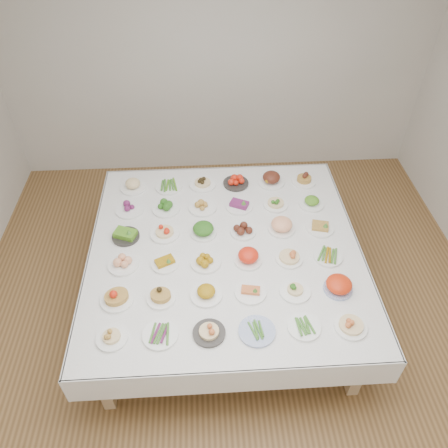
{
  "coord_description": "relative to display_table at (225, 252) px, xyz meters",
  "views": [
    {
      "loc": [
        -0.21,
        -2.39,
        3.47
      ],
      "look_at": [
        -0.04,
        0.37,
        0.88
      ],
      "focal_mm": 35.0,
      "sensor_mm": 36.0,
      "label": 1
    }
  ],
  "objects": [
    {
      "name": "room_envelope",
      "position": [
        0.04,
        -0.22,
        1.15
      ],
      "size": [
        5.02,
        5.02,
        2.81
      ],
      "color": "olive",
      "rests_on": "ground"
    },
    {
      "name": "display_table",
      "position": [
        0.0,
        0.0,
        0.0
      ],
      "size": [
        2.34,
        2.34,
        0.75
      ],
      "color": "white",
      "rests_on": "ground"
    },
    {
      "name": "dish_0",
      "position": [
        -0.86,
        -0.86,
        0.11
      ],
      "size": [
        0.22,
        0.22,
        0.11
      ],
      "color": "white",
      "rests_on": "display_table"
    },
    {
      "name": "dish_1",
      "position": [
        -0.52,
        -0.85,
        0.09
      ],
      "size": [
        0.25,
        0.25,
        0.06
      ],
      "color": "white",
      "rests_on": "display_table"
    },
    {
      "name": "dish_2",
      "position": [
        -0.17,
        -0.86,
        0.13
      ],
      "size": [
        0.25,
        0.25,
        0.13
      ],
      "color": "#2C2927",
      "rests_on": "display_table"
    },
    {
      "name": "dish_3",
      "position": [
        0.18,
        -0.87,
        0.09
      ],
      "size": [
        0.26,
        0.26,
        0.06
      ],
      "color": "#4C66B2",
      "rests_on": "display_table"
    },
    {
      "name": "dish_4",
      "position": [
        0.52,
        -0.85,
        0.09
      ],
      "size": [
        0.24,
        0.24,
        0.05
      ],
      "color": "white",
      "rests_on": "display_table"
    },
    {
      "name": "dish_5",
      "position": [
        0.86,
        -0.87,
        0.12
      ],
      "size": [
        0.24,
        0.24,
        0.13
      ],
      "color": "white",
      "rests_on": "display_table"
    },
    {
      "name": "dish_6",
      "position": [
        -0.86,
        -0.52,
        0.14
      ],
      "size": [
        0.29,
        0.28,
        0.16
      ],
      "color": "white",
      "rests_on": "display_table"
    },
    {
      "name": "dish_7",
      "position": [
        -0.53,
        -0.53,
        0.12
      ],
      "size": [
        0.22,
        0.22,
        0.13
      ],
      "color": "white",
      "rests_on": "display_table"
    },
    {
      "name": "dish_8",
      "position": [
        -0.18,
        -0.52,
        0.12
      ],
      "size": [
        0.25,
        0.25,
        0.13
      ],
      "color": "white",
      "rests_on": "display_table"
    },
    {
      "name": "dish_9",
      "position": [
        0.17,
        -0.51,
        0.1
      ],
      "size": [
        0.25,
        0.25,
        0.1
      ],
      "color": "white",
      "rests_on": "display_table"
    },
    {
      "name": "dish_10",
      "position": [
        0.51,
        -0.52,
        0.11
      ],
      "size": [
        0.24,
        0.24,
        0.12
      ],
      "color": "white",
      "rests_on": "display_table"
    },
    {
      "name": "dish_11",
      "position": [
        0.85,
        -0.52,
        0.14
      ],
      "size": [
        0.26,
        0.26,
        0.15
      ],
      "color": "#4C66B2",
      "rests_on": "display_table"
    },
    {
      "name": "dish_12",
      "position": [
        -0.85,
        -0.16,
        0.11
      ],
      "size": [
        0.25,
        0.25,
        0.11
      ],
      "color": "white",
      "rests_on": "display_table"
    },
    {
      "name": "dish_13",
      "position": [
        -0.51,
        -0.17,
        0.1
      ],
      "size": [
        0.23,
        0.23,
        0.1
      ],
      "color": "white",
      "rests_on": "display_table"
    },
    {
      "name": "dish_14",
      "position": [
        -0.17,
        -0.18,
        0.11
      ],
      "size": [
        0.25,
        0.25,
        0.11
      ],
      "color": "white",
      "rests_on": "display_table"
    },
    {
      "name": "dish_15",
      "position": [
        0.18,
        -0.18,
        0.12
      ],
      "size": [
        0.23,
        0.23,
        0.13
      ],
      "color": "white",
      "rests_on": "display_table"
    },
    {
      "name": "dish_16",
      "position": [
        0.53,
        -0.18,
        0.12
      ],
      "size": [
        0.22,
        0.22,
        0.12
      ],
      "color": "white",
      "rests_on": "display_table"
    },
    {
      "name": "dish_17",
      "position": [
        0.86,
        -0.18,
        0.09
      ],
      "size": [
        0.25,
        0.24,
        0.06
      ],
      "color": "white",
      "rests_on": "display_table"
    },
    {
      "name": "dish_18",
      "position": [
        -0.87,
        0.17,
        0.11
      ],
      "size": [
        0.24,
        0.24,
        0.11
      ],
      "color": "#2C2927",
      "rests_on": "display_table"
    },
    {
      "name": "dish_19",
      "position": [
        -0.52,
        0.18,
        0.12
      ],
      "size": [
        0.25,
        0.25,
        0.13
      ],
      "color": "white",
      "rests_on": "display_table"
    },
    {
      "name": "dish_20",
      "position": [
        -0.18,
        0.17,
        0.13
      ],
      "size": [
        0.23,
        0.23,
        0.13
      ],
      "color": "white",
      "rests_on": "display_table"
    },
    {
      "name": "dish_21",
      "position": [
        0.17,
        0.17,
        0.11
      ],
      "size": [
        0.23,
        0.23,
        0.11
      ],
      "color": "white",
      "rests_on": "display_table"
    },
    {
      "name": "dish_22",
      "position": [
        0.52,
        0.18,
        0.13
      ],
      "size": [
        0.26,
        0.26,
        0.14
      ],
      "color": "white",
      "rests_on": "display_table"
    },
    {
      "name": "dish_23",
      "position": [
        0.86,
        0.17,
        0.11
      ],
      "size": [
        0.25,
        0.25,
        0.12
      ],
      "color": "white",
      "rests_on": "display_table"
    },
    {
      "name": "dish_24",
      "position": [
        -0.87,
        0.53,
        0.11
      ],
      "size": [
        0.26,
        0.26,
        0.11
      ],
      "color": "white",
      "rests_on": "display_table"
    },
    {
      "name": "dish_25",
      "position": [
        -0.52,
        0.52,
        0.12
      ],
      "size": [
        0.26,
        0.26,
        0.12
      ],
      "color": "white",
      "rests_on": "display_table"
    },
    {
      "name": "dish_26",
      "position": [
        -0.18,
        0.52,
        0.11
      ],
      "size": [
        0.26,
        0.26,
        0.11
      ],
      "color": "white",
      "rests_on": "display_table"
    },
    {
      "name": "dish_27",
      "position": [
        0.17,
        0.51,
        0.11
      ],
      "size": [
        0.25,
        0.25,
        0.11
      ],
      "color": "white",
      "rests_on": "display_table"
    },
    {
      "name": "dish_28",
      "position": [
        0.51,
        0.51,
        0.11
      ],
      "size": [
        0.23,
        0.23,
        0.11
      ],
      "color": "white",
      "rests_on": "display_table"
    },
    {
      "name": "dish_29",
      "position": [
        0.86,
        0.51,
        0.12
      ],
      "size": [
        0.24,
        0.24,
        0.12
      ],
      "color": "white",
      "rests_on": "display_table"
    },
    {
      "name": "dish_30",
      "position": [
        -0.86,
        0.86,
        0.12
      ],
      "size": [
        0.25,
        0.25,
        0.13
      ],
      "color": "white",
      "rests_on": "display_table"
    },
    {
      "name": "dish_31",
      "position": [
        -0.51,
        0.85,
        0.09
      ],
      "size": [
        0.26,
        0.26,
        0.06
      ],
      "color": "white",
      "rests_on": "display_table"
    },
    {
      "name": "dish_32",
      "position": [
        -0.17,
        0.87,
        0.12
      ],
      "size": [
        0.26,
        0.26,
        0.13
      ],
      "color": "white",
      "rests_on": "display_table"
    },
    {
      "name": "dish_33",
      "position": [
        0.16,
        0.87,
        0.12
      ],
      "size": [
        0.25,
        0.25,
        0.12
      ],
      "color": "#2C2927",
      "rests_on": "display_table"
    },
    {
      "name": "dish_34",
      "position": [
        0.52,
        0.87,
        0.15
      ],
      "size": [
        0.26,
        0.26,
        0.17
      ],
      "color": "white",
      "rests_on": "display_table"
    },
    {
      "name": "dish_35",
      "position": [
        0.85,
        0.86,
        0.12
      ],
      "size": [
        0.24,
        0.24,
        0.13
      ],
      "color": "white",
      "rests_on": "display_table"
    }
  ]
}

